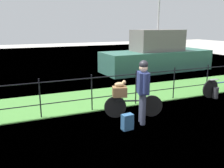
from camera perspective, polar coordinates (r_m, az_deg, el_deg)
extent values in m
plane|color=#B2ADA3|center=(5.81, 1.36, -12.12)|extent=(60.00, 60.00, 0.00)
cube|color=#478438|center=(8.38, -7.08, -3.86)|extent=(27.00, 2.40, 0.03)
plane|color=#426684|center=(14.80, -14.49, 3.45)|extent=(30.00, 30.00, 0.00)
cylinder|color=black|center=(6.94, -16.63, -3.36)|extent=(0.04, 0.04, 1.13)
cylinder|color=black|center=(7.24, -4.79, -2.09)|extent=(0.04, 0.04, 1.13)
cylinder|color=black|center=(7.83, 5.66, -0.90)|extent=(0.04, 0.04, 1.13)
cylinder|color=black|center=(8.64, 14.41, 0.12)|extent=(0.04, 0.04, 1.13)
cylinder|color=black|center=(9.62, 21.52, 0.95)|extent=(0.04, 0.04, 1.13)
cylinder|color=black|center=(7.29, -4.77, -3.37)|extent=(18.00, 0.03, 0.03)
cylinder|color=black|center=(7.13, -4.86, 1.40)|extent=(18.00, 0.03, 0.03)
cylinder|color=black|center=(6.94, 9.32, -5.15)|extent=(0.60, 0.24, 0.62)
cylinder|color=black|center=(6.76, 0.77, -5.47)|extent=(0.60, 0.24, 0.62)
cylinder|color=#2D2D33|center=(6.78, 5.13, -3.96)|extent=(0.78, 0.29, 0.04)
cube|color=black|center=(6.71, 1.79, -3.75)|extent=(0.22, 0.15, 0.06)
cube|color=slate|center=(6.68, 1.80, -3.00)|extent=(0.39, 0.26, 0.02)
cube|color=brown|center=(6.64, 1.81, -1.80)|extent=(0.46, 0.40, 0.27)
ellipsoid|color=tan|center=(6.59, 1.82, -0.12)|extent=(0.31, 0.22, 0.13)
sphere|color=tan|center=(6.59, 2.86, 0.40)|extent=(0.11, 0.11, 0.11)
cylinder|color=#383D51|center=(6.50, 6.97, -5.44)|extent=(0.14, 0.14, 0.82)
cylinder|color=#383D51|center=(6.32, 7.34, -6.03)|extent=(0.14, 0.14, 0.82)
cube|color=navy|center=(6.22, 7.34, 0.28)|extent=(0.37, 0.46, 0.56)
cylinder|color=navy|center=(6.42, 6.93, 0.98)|extent=(0.10, 0.10, 0.50)
cylinder|color=navy|center=(6.00, 7.80, 0.05)|extent=(0.10, 0.10, 0.50)
sphere|color=tan|center=(6.14, 7.45, 3.82)|extent=(0.22, 0.22, 0.22)
sphere|color=black|center=(6.13, 7.47, 4.53)|extent=(0.23, 0.23, 0.23)
cube|color=#28517A|center=(6.07, 3.65, -8.93)|extent=(0.30, 0.21, 0.40)
cylinder|color=#38383D|center=(9.33, 23.26, -1.90)|extent=(0.20, 0.20, 0.40)
cylinder|color=black|center=(9.24, 22.18, -1.07)|extent=(0.67, 0.05, 0.67)
cylinder|color=#3D569E|center=(9.57, 24.45, 0.34)|extent=(0.81, 0.05, 0.04)
cube|color=black|center=(9.27, 22.83, 0.42)|extent=(0.20, 0.09, 0.06)
cube|color=slate|center=(9.25, 22.88, 0.97)|extent=(0.36, 0.16, 0.02)
cube|color=#336656|center=(13.98, 10.48, 5.40)|extent=(6.44, 2.37, 1.12)
cube|color=slate|center=(13.86, 10.69, 10.08)|extent=(2.85, 1.59, 1.16)
cylinder|color=#B2B2B2|center=(13.85, 10.95, 15.79)|extent=(0.10, 0.10, 1.60)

